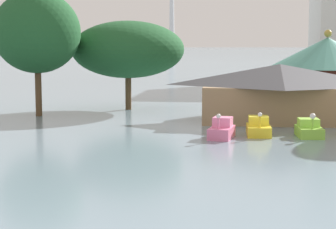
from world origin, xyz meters
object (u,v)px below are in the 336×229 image
object	(u,v)px
pedal_boat_pink	(222,130)
boathouse	(280,91)
green_roof_pavilion	(327,70)
pedal_boat_yellow	(259,128)
pedal_boat_lime	(309,129)
shoreline_tree_tall_left	(37,32)
shoreline_tree_mid	(128,50)

from	to	relation	value
pedal_boat_pink	boathouse	world-z (taller)	boathouse
boathouse	green_roof_pavilion	bearing A→B (deg)	58.80
pedal_boat_yellow	pedal_boat_lime	xyz separation A→B (m)	(3.35, -0.24, -0.02)
pedal_boat_pink	pedal_boat_lime	size ratio (longest dim) A/B	1.05
boathouse	shoreline_tree_tall_left	size ratio (longest dim) A/B	1.22
pedal_boat_pink	green_roof_pavilion	size ratio (longest dim) A/B	0.26
pedal_boat_pink	pedal_boat_lime	bearing A→B (deg)	111.56
pedal_boat_yellow	green_roof_pavilion	size ratio (longest dim) A/B	0.26
pedal_boat_yellow	green_roof_pavilion	distance (m)	17.29
pedal_boat_lime	green_roof_pavilion	world-z (taller)	green_roof_pavilion
pedal_boat_yellow	shoreline_tree_tall_left	size ratio (longest dim) A/B	0.27
pedal_boat_yellow	shoreline_tree_mid	world-z (taller)	shoreline_tree_mid
boathouse	shoreline_tree_mid	xyz separation A→B (m)	(-13.61, 6.80, 3.26)
green_roof_pavilion	shoreline_tree_mid	world-z (taller)	shoreline_tree_mid
pedal_boat_pink	pedal_boat_yellow	distance (m)	2.87
pedal_boat_yellow	pedal_boat_lime	bearing A→B (deg)	84.57
pedal_boat_lime	green_roof_pavilion	bearing A→B (deg)	164.13
shoreline_tree_tall_left	shoreline_tree_mid	xyz separation A→B (m)	(6.81, 5.70, -1.50)
pedal_boat_pink	shoreline_tree_tall_left	distance (m)	20.10
pedal_boat_pink	pedal_boat_lime	distance (m)	5.95
shoreline_tree_mid	pedal_boat_pink	bearing A→B (deg)	-59.70
pedal_boat_lime	boathouse	bearing A→B (deg)	-173.17
pedal_boat_pink	shoreline_tree_tall_left	world-z (taller)	shoreline_tree_tall_left
pedal_boat_yellow	shoreline_tree_mid	bearing A→B (deg)	-142.16
pedal_boat_pink	shoreline_tree_mid	size ratio (longest dim) A/B	0.27
shoreline_tree_tall_left	shoreline_tree_mid	world-z (taller)	shoreline_tree_tall_left
pedal_boat_pink	shoreline_tree_tall_left	bearing A→B (deg)	-112.66
pedal_boat_lime	green_roof_pavilion	distance (m)	16.50
pedal_boat_yellow	pedal_boat_lime	distance (m)	3.36
shoreline_tree_tall_left	shoreline_tree_mid	size ratio (longest dim) A/B	1.01
shoreline_tree_tall_left	pedal_boat_pink	bearing A→B (deg)	-32.23
pedal_boat_lime	shoreline_tree_tall_left	bearing A→B (deg)	-115.79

